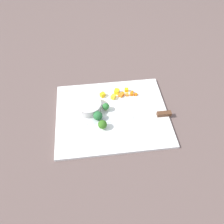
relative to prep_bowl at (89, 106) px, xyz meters
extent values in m
plane|color=brown|center=(-0.09, 0.04, -0.03)|extent=(4.00, 4.00, 0.00)
cube|color=white|center=(-0.09, 0.04, -0.02)|extent=(0.46, 0.38, 0.01)
cylinder|color=beige|center=(0.00, 0.00, 0.00)|extent=(0.10, 0.10, 0.04)
cube|color=silver|center=(-0.08, 0.07, -0.02)|extent=(0.20, 0.03, 0.00)
cube|color=#51321F|center=(-0.30, 0.07, -0.01)|extent=(0.06, 0.02, 0.02)
cube|color=orange|center=(-0.15, -0.07, -0.01)|extent=(0.02, 0.02, 0.01)
cube|color=orange|center=(-0.21, -0.06, -0.01)|extent=(0.02, 0.02, 0.01)
cube|color=orange|center=(-0.17, -0.06, -0.01)|extent=(0.01, 0.01, 0.01)
cube|color=orange|center=(-0.19, -0.06, -0.01)|extent=(0.01, 0.02, 0.01)
cube|color=orange|center=(-0.14, -0.06, -0.01)|extent=(0.03, 0.03, 0.01)
cube|color=orange|center=(-0.20, -0.07, -0.01)|extent=(0.01, 0.01, 0.01)
cube|color=yellow|center=(-0.11, -0.05, -0.01)|extent=(0.03, 0.03, 0.02)
cube|color=yellow|center=(-0.06, -0.07, -0.01)|extent=(0.03, 0.03, 0.02)
cube|color=yellow|center=(-0.17, -0.09, -0.01)|extent=(0.02, 0.02, 0.02)
cube|color=yellow|center=(-0.13, -0.08, -0.01)|extent=(0.03, 0.03, 0.02)
cylinder|color=#8BC163|center=(-0.05, 0.10, -0.01)|extent=(0.01, 0.01, 0.01)
sphere|color=#33691E|center=(-0.05, 0.10, 0.00)|extent=(0.04, 0.04, 0.04)
cylinder|color=#83BD6B|center=(-0.03, 0.06, -0.01)|extent=(0.01, 0.01, 0.01)
sphere|color=#266634|center=(-0.03, 0.06, 0.00)|extent=(0.04, 0.04, 0.04)
cylinder|color=#91B368|center=(-0.07, 0.01, -0.01)|extent=(0.01, 0.01, 0.02)
sphere|color=#2A6F2F|center=(-0.07, 0.01, 0.00)|extent=(0.03, 0.03, 0.03)
camera|label=1|loc=(-0.02, 0.62, 0.71)|focal=35.94mm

